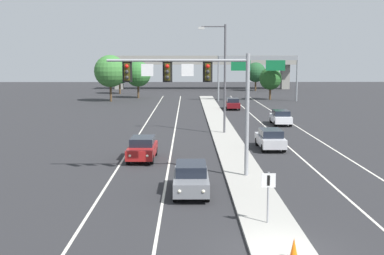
% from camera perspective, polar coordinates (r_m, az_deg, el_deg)
% --- Properties ---
extents(ground_plane, '(260.00, 260.00, 0.00)m').
position_cam_1_polar(ground_plane, '(18.65, 10.53, -14.33)').
color(ground_plane, '#28282B').
extents(median_island, '(2.40, 110.00, 0.15)m').
position_cam_1_polar(median_island, '(35.77, 5.02, -3.21)').
color(median_island, '#9E9B93').
rests_on(median_island, ground).
extents(lane_stripe_oncoming_center, '(0.14, 100.00, 0.01)m').
position_cam_1_polar(lane_stripe_oncoming_center, '(42.51, -2.22, -1.47)').
color(lane_stripe_oncoming_center, silver).
rests_on(lane_stripe_oncoming_center, ground).
extents(lane_stripe_receding_center, '(0.14, 100.00, 0.01)m').
position_cam_1_polar(lane_stripe_receding_center, '(43.27, 10.32, -1.43)').
color(lane_stripe_receding_center, silver).
rests_on(lane_stripe_receding_center, ground).
extents(edge_stripe_left, '(0.14, 100.00, 0.01)m').
position_cam_1_polar(edge_stripe_left, '(42.74, -6.65, -1.47)').
color(edge_stripe_left, silver).
rests_on(edge_stripe_left, ground).
extents(edge_stripe_right, '(0.14, 100.00, 0.01)m').
position_cam_1_polar(edge_stripe_right, '(44.02, 14.55, -1.40)').
color(edge_stripe_right, silver).
rests_on(edge_stripe_right, ground).
extents(overhead_signal_mast, '(8.27, 0.44, 7.20)m').
position_cam_1_polar(overhead_signal_mast, '(28.37, 0.63, 4.98)').
color(overhead_signal_mast, gray).
rests_on(overhead_signal_mast, median_island).
extents(median_sign_post, '(0.60, 0.10, 2.20)m').
position_cam_1_polar(median_sign_post, '(20.89, 8.91, -7.23)').
color(median_sign_post, gray).
rests_on(median_sign_post, median_island).
extents(street_lamp_median, '(2.58, 0.28, 10.00)m').
position_cam_1_polar(street_lamp_median, '(45.36, 3.59, 6.48)').
color(street_lamp_median, '#4C4C51').
rests_on(street_lamp_median, median_island).
extents(car_oncoming_grey, '(1.82, 4.47, 1.58)m').
position_cam_1_polar(car_oncoming_grey, '(25.79, -0.11, -5.93)').
color(car_oncoming_grey, slate).
rests_on(car_oncoming_grey, ground).
extents(car_oncoming_red, '(1.90, 4.50, 1.58)m').
position_cam_1_polar(car_oncoming_red, '(34.40, -5.83, -2.41)').
color(car_oncoming_red, maroon).
rests_on(car_oncoming_red, ground).
extents(car_receding_silver, '(1.86, 4.49, 1.58)m').
position_cam_1_polar(car_receding_silver, '(38.71, 9.15, -1.29)').
color(car_receding_silver, '#B7B7BC').
rests_on(car_receding_silver, ground).
extents(car_receding_white, '(1.90, 4.50, 1.58)m').
position_cam_1_polar(car_receding_white, '(53.00, 10.34, 1.20)').
color(car_receding_white, silver).
rests_on(car_receding_white, ground).
extents(car_receding_darkred, '(1.86, 4.49, 1.58)m').
position_cam_1_polar(car_receding_darkred, '(68.15, 4.76, 2.82)').
color(car_receding_darkred, '#5B0F14').
rests_on(car_receding_darkred, ground).
extents(traffic_cone_median_nose, '(0.36, 0.36, 0.74)m').
position_cam_1_polar(traffic_cone_median_nose, '(17.83, 11.83, -13.68)').
color(traffic_cone_median_nose, black).
rests_on(traffic_cone_median_nose, median_island).
extents(highway_sign_gantry, '(13.28, 0.42, 7.50)m').
position_cam_1_polar(highway_sign_gantry, '(81.42, 7.74, 7.40)').
color(highway_sign_gantry, gray).
rests_on(highway_sign_gantry, ground).
extents(overpass_bridge, '(42.40, 6.40, 7.65)m').
position_cam_1_polar(overpass_bridge, '(112.97, 1.20, 7.45)').
color(overpass_bridge, gray).
rests_on(overpass_bridge, ground).
extents(tree_far_left_a, '(4.55, 4.55, 6.58)m').
position_cam_1_polar(tree_far_left_a, '(87.54, -6.34, 6.24)').
color(tree_far_left_a, '#4C3823').
rests_on(tree_far_left_a, ground).
extents(tree_far_left_b, '(4.53, 4.53, 6.55)m').
position_cam_1_polar(tree_far_left_b, '(98.37, -8.48, 6.39)').
color(tree_far_left_b, '#4C3823').
rests_on(tree_far_left_b, ground).
extents(tree_far_right_c, '(4.28, 4.28, 6.20)m').
position_cam_1_polar(tree_far_right_c, '(107.30, 7.47, 6.42)').
color(tree_far_right_c, '#4C3823').
rests_on(tree_far_right_c, ground).
extents(tree_far_right_b, '(3.82, 3.82, 5.52)m').
position_cam_1_polar(tree_far_right_b, '(84.62, 9.16, 5.66)').
color(tree_far_right_b, '#4C3823').
rests_on(tree_far_right_b, ground).
extents(tree_far_left_c, '(5.26, 5.26, 7.61)m').
position_cam_1_polar(tree_far_left_c, '(81.34, -9.55, 6.52)').
color(tree_far_left_c, '#4C3823').
rests_on(tree_far_left_c, ground).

